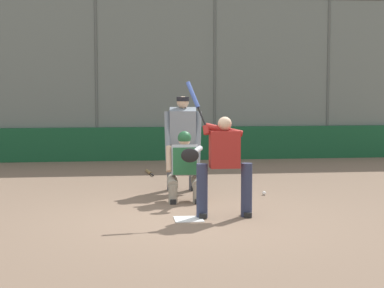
# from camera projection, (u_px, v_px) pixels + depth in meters

# --- Properties ---
(ground_plane) EXTENTS (160.00, 160.00, 0.00)m
(ground_plane) POSITION_uv_depth(u_px,v_px,m) (189.00, 220.00, 9.65)
(ground_plane) COLOR #7A604C
(home_plate_marker) EXTENTS (0.43, 0.43, 0.01)m
(home_plate_marker) POSITION_uv_depth(u_px,v_px,m) (189.00, 219.00, 9.65)
(home_plate_marker) COLOR white
(home_plate_marker) RESTS_ON ground_plane
(backstop_fence) EXTENTS (15.93, 0.08, 4.38)m
(backstop_fence) POSITION_uv_depth(u_px,v_px,m) (156.00, 75.00, 17.14)
(backstop_fence) COLOR #515651
(backstop_fence) RESTS_ON ground_plane
(padding_wall) EXTENTS (15.53, 0.18, 0.89)m
(padding_wall) POSITION_uv_depth(u_px,v_px,m) (157.00, 144.00, 17.21)
(padding_wall) COLOR #19512D
(padding_wall) RESTS_ON ground_plane
(bleachers_beyond) EXTENTS (11.09, 2.50, 1.48)m
(bleachers_beyond) POSITION_uv_depth(u_px,v_px,m) (211.00, 134.00, 19.99)
(bleachers_beyond) COLOR slate
(bleachers_beyond) RESTS_ON ground_plane
(batter_at_plate) EXTENTS (0.99, 0.58, 2.08)m
(batter_at_plate) POSITION_uv_depth(u_px,v_px,m) (224.00, 163.00, 9.76)
(batter_at_plate) COLOR #2D334C
(batter_at_plate) RESTS_ON ground_plane
(catcher_behind_plate) EXTENTS (0.65, 0.77, 1.22)m
(catcher_behind_plate) POSITION_uv_depth(u_px,v_px,m) (185.00, 165.00, 11.10)
(catcher_behind_plate) COLOR gray
(catcher_behind_plate) RESTS_ON ground_plane
(umpire_home) EXTENTS (0.73, 0.49, 1.81)m
(umpire_home) POSITION_uv_depth(u_px,v_px,m) (183.00, 140.00, 12.23)
(umpire_home) COLOR #4C4C51
(umpire_home) RESTS_ON ground_plane
(spare_bat_near_backstop) EXTENTS (0.16, 0.86, 0.07)m
(spare_bat_near_backstop) POSITION_uv_depth(u_px,v_px,m) (149.00, 172.00, 14.64)
(spare_bat_near_backstop) COLOR black
(spare_bat_near_backstop) RESTS_ON ground_plane
(baseball_loose) EXTENTS (0.07, 0.07, 0.07)m
(baseball_loose) POSITION_uv_depth(u_px,v_px,m) (264.00, 193.00, 11.78)
(baseball_loose) COLOR white
(baseball_loose) RESTS_ON ground_plane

